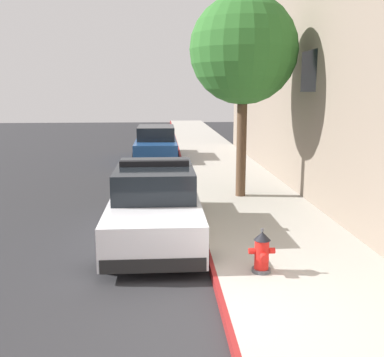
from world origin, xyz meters
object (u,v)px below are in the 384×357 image
parked_car_silver_ahead (156,144)px  street_tree (243,51)px  police_cruiser (155,204)px  fire_hydrant (262,252)px

parked_car_silver_ahead → street_tree: size_ratio=0.87×
police_cruiser → parked_car_silver_ahead: 10.95m
street_tree → police_cruiser: bearing=-128.5°
police_cruiser → fire_hydrant: size_ratio=6.37×
fire_hydrant → street_tree: size_ratio=0.14×
police_cruiser → parked_car_silver_ahead: police_cruiser is taller
police_cruiser → fire_hydrant: bearing=-53.6°
street_tree → parked_car_silver_ahead: bearing=107.7°
parked_car_silver_ahead → police_cruiser: bearing=-89.4°
parked_car_silver_ahead → street_tree: bearing=-72.3°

